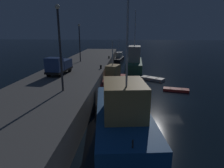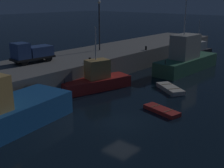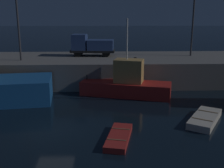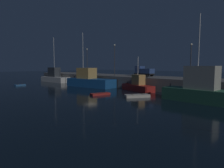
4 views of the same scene
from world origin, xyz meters
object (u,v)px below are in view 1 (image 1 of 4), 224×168
at_px(fishing_boat_white, 119,58).
at_px(fishing_boat_blue, 122,114).
at_px(fishing_trawler_red, 134,61).
at_px(fishing_trawler_green, 112,80).
at_px(rowboat_white_mid, 152,79).
at_px(bollard_central, 109,57).
at_px(bollard_east, 101,67).
at_px(dinghy_orange_near, 176,90).
at_px(lamp_post_east, 60,43).
at_px(lamp_post_central, 80,39).
at_px(utility_truck, 59,65).

bearing_deg(fishing_boat_white, fishing_boat_blue, -176.98).
xyz_separation_m(fishing_trawler_red, fishing_trawler_green, (-14.66, 3.73, -0.68)).
distance_m(rowboat_white_mid, bollard_central, 11.59).
distance_m(fishing_trawler_red, bollard_east, 14.83).
distance_m(dinghy_orange_near, rowboat_white_mid, 6.76).
bearing_deg(fishing_trawler_red, fishing_trawler_green, 165.74).
bearing_deg(lamp_post_east, fishing_boat_blue, -114.86).
bearing_deg(fishing_trawler_green, lamp_post_central, 40.28).
height_order(rowboat_white_mid, bollard_central, bollard_central).
xyz_separation_m(dinghy_orange_near, rowboat_white_mid, (6.22, 2.64, 0.06)).
relative_size(fishing_boat_blue, dinghy_orange_near, 3.61).
height_order(fishing_trawler_red, bollard_central, fishing_trawler_red).
distance_m(fishing_boat_white, rowboat_white_mid, 22.99).
height_order(dinghy_orange_near, utility_truck, utility_truck).
xyz_separation_m(rowboat_white_mid, lamp_post_east, (-15.70, 10.81, 7.15)).
height_order(fishing_boat_blue, dinghy_orange_near, fishing_boat_blue).
distance_m(rowboat_white_mid, lamp_post_central, 15.33).
bearing_deg(fishing_trawler_red, fishing_boat_blue, 176.28).
bearing_deg(fishing_trawler_red, lamp_post_east, 162.80).
xyz_separation_m(lamp_post_central, utility_truck, (-11.52, 0.18, -2.92)).
distance_m(lamp_post_central, bollard_central, 7.81).
bearing_deg(bollard_east, lamp_post_central, 34.92).
bearing_deg(rowboat_white_mid, fishing_trawler_green, 126.73).
xyz_separation_m(fishing_trawler_red, fishing_boat_blue, (-28.16, 1.83, -0.19)).
relative_size(rowboat_white_mid, lamp_post_central, 0.61).
xyz_separation_m(fishing_boat_white, lamp_post_central, (-18.86, 6.58, 6.03)).
bearing_deg(fishing_trawler_green, fishing_boat_blue, -172.01).
relative_size(fishing_boat_blue, rowboat_white_mid, 3.17).
height_order(utility_truck, bollard_east, utility_truck).
xyz_separation_m(bollard_central, bollard_east, (-11.50, 0.20, 0.02)).
bearing_deg(bollard_east, rowboat_white_mid, -65.08).
height_order(fishing_boat_white, lamp_post_central, lamp_post_central).
relative_size(fishing_trawler_red, fishing_trawler_green, 1.46).
height_order(fishing_boat_white, bollard_central, fishing_boat_white).
bearing_deg(rowboat_white_mid, bollard_east, 114.92).
bearing_deg(bollard_central, fishing_trawler_green, -172.24).
distance_m(lamp_post_east, lamp_post_central, 18.95).
relative_size(fishing_trawler_red, dinghy_orange_near, 3.35).
relative_size(fishing_trawler_red, utility_truck, 2.44).
bearing_deg(bollard_east, fishing_trawler_green, -117.74).
relative_size(fishing_boat_white, lamp_post_central, 1.12).
bearing_deg(lamp_post_east, fishing_trawler_green, -21.08).
bearing_deg(utility_truck, dinghy_orange_near, -82.18).
bearing_deg(dinghy_orange_near, fishing_trawler_red, 19.41).
xyz_separation_m(rowboat_white_mid, lamp_post_central, (3.05, 13.50, 6.58)).
xyz_separation_m(fishing_boat_blue, rowboat_white_mid, (18.49, -4.79, -1.34)).
xyz_separation_m(utility_truck, bollard_central, (15.97, -5.30, -0.94)).
relative_size(lamp_post_east, lamp_post_central, 1.15).
bearing_deg(lamp_post_central, bollard_east, -145.08).
relative_size(dinghy_orange_near, rowboat_white_mid, 0.88).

